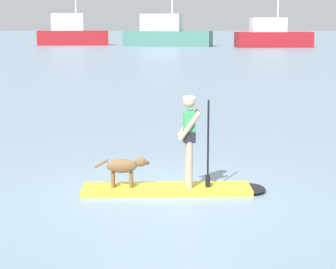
# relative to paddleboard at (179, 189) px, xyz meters

# --- Properties ---
(ground_plane) EXTENTS (400.00, 400.00, 0.00)m
(ground_plane) POSITION_rel_paddleboard_xyz_m (-0.23, -0.01, -0.05)
(ground_plane) COLOR gray
(paddleboard) EXTENTS (3.43, 0.91, 0.10)m
(paddleboard) POSITION_rel_paddleboard_xyz_m (0.00, 0.00, 0.00)
(paddleboard) COLOR yellow
(paddleboard) RESTS_ON ground_plane
(person_paddler) EXTENTS (0.61, 0.49, 1.70)m
(person_paddler) POSITION_rel_paddleboard_xyz_m (0.20, 0.01, 1.04)
(person_paddler) COLOR tan
(person_paddler) RESTS_ON paddleboard
(dog) EXTENTS (1.03, 0.25, 0.56)m
(dog) POSITION_rel_paddleboard_xyz_m (-1.00, -0.05, 0.43)
(dog) COLOR brown
(dog) RESTS_ON paddleboard
(moored_boat_starboard) EXTENTS (9.46, 3.54, 9.35)m
(moored_boat_starboard) POSITION_rel_paddleboard_xyz_m (-14.59, 71.73, 1.51)
(moored_boat_starboard) COLOR maroon
(moored_boat_starboard) RESTS_ON ground_plane
(moored_boat_far_port) EXTENTS (11.53, 5.47, 9.43)m
(moored_boat_far_port) POSITION_rel_paddleboard_xyz_m (-2.01, 69.03, 1.47)
(moored_boat_far_port) COLOR #3F7266
(moored_boat_far_port) RESTS_ON ground_plane
(moored_boat_port) EXTENTS (9.37, 4.22, 12.41)m
(moored_boat_port) POSITION_rel_paddleboard_xyz_m (10.97, 65.62, 1.33)
(moored_boat_port) COLOR maroon
(moored_boat_port) RESTS_ON ground_plane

